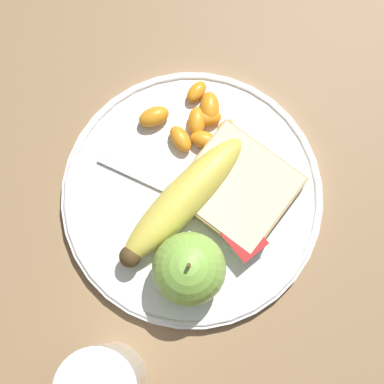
{
  "coord_description": "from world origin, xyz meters",
  "views": [
    {
      "loc": [
        -0.1,
        0.08,
        0.66
      ],
      "look_at": [
        0.0,
        0.0,
        0.03
      ],
      "focal_mm": 60.0,
      "sensor_mm": 36.0,
      "label": 1
    }
  ],
  "objects_px": {
    "bread_slice": "(238,188)",
    "fork": "(186,196)",
    "apple": "(189,269)",
    "juice_glass": "(104,383)",
    "banana": "(183,202)",
    "jam_packet": "(244,240)",
    "plate": "(192,197)"
  },
  "relations": [
    {
      "from": "plate",
      "to": "fork",
      "type": "height_order",
      "value": "fork"
    },
    {
      "from": "banana",
      "to": "jam_packet",
      "type": "xyz_separation_m",
      "value": [
        -0.07,
        -0.02,
        -0.01
      ]
    },
    {
      "from": "apple",
      "to": "banana",
      "type": "height_order",
      "value": "apple"
    },
    {
      "from": "banana",
      "to": "bread_slice",
      "type": "bearing_deg",
      "value": -113.31
    },
    {
      "from": "juice_glass",
      "to": "apple",
      "type": "bearing_deg",
      "value": -75.82
    },
    {
      "from": "bread_slice",
      "to": "fork",
      "type": "bearing_deg",
      "value": 57.96
    },
    {
      "from": "banana",
      "to": "jam_packet",
      "type": "distance_m",
      "value": 0.07
    },
    {
      "from": "juice_glass",
      "to": "banana",
      "type": "height_order",
      "value": "juice_glass"
    },
    {
      "from": "bread_slice",
      "to": "apple",
      "type": "bearing_deg",
      "value": 110.27
    },
    {
      "from": "apple",
      "to": "fork",
      "type": "xyz_separation_m",
      "value": [
        0.06,
        -0.05,
        -0.03
      ]
    },
    {
      "from": "fork",
      "to": "jam_packet",
      "type": "height_order",
      "value": "jam_packet"
    },
    {
      "from": "banana",
      "to": "bread_slice",
      "type": "xyz_separation_m",
      "value": [
        -0.02,
        -0.05,
        -0.01
      ]
    },
    {
      "from": "apple",
      "to": "jam_packet",
      "type": "bearing_deg",
      "value": -99.66
    },
    {
      "from": "jam_packet",
      "to": "fork",
      "type": "bearing_deg",
      "value": 12.35
    },
    {
      "from": "plate",
      "to": "juice_glass",
      "type": "distance_m",
      "value": 0.2
    },
    {
      "from": "plate",
      "to": "bread_slice",
      "type": "height_order",
      "value": "bread_slice"
    },
    {
      "from": "banana",
      "to": "jam_packet",
      "type": "relative_size",
      "value": 4.5
    },
    {
      "from": "apple",
      "to": "bread_slice",
      "type": "bearing_deg",
      "value": -69.73
    },
    {
      "from": "plate",
      "to": "bread_slice",
      "type": "relative_size",
      "value": 2.17
    },
    {
      "from": "juice_glass",
      "to": "apple",
      "type": "height_order",
      "value": "juice_glass"
    },
    {
      "from": "apple",
      "to": "banana",
      "type": "distance_m",
      "value": 0.07
    },
    {
      "from": "juice_glass",
      "to": "banana",
      "type": "distance_m",
      "value": 0.19
    },
    {
      "from": "plate",
      "to": "banana",
      "type": "bearing_deg",
      "value": 97.77
    },
    {
      "from": "banana",
      "to": "fork",
      "type": "relative_size",
      "value": 1.09
    },
    {
      "from": "juice_glass",
      "to": "fork",
      "type": "distance_m",
      "value": 0.2
    },
    {
      "from": "juice_glass",
      "to": "jam_packet",
      "type": "distance_m",
      "value": 0.19
    },
    {
      "from": "apple",
      "to": "banana",
      "type": "bearing_deg",
      "value": -33.61
    },
    {
      "from": "jam_packet",
      "to": "banana",
      "type": "bearing_deg",
      "value": 19.93
    },
    {
      "from": "plate",
      "to": "apple",
      "type": "height_order",
      "value": "apple"
    },
    {
      "from": "fork",
      "to": "apple",
      "type": "bearing_deg",
      "value": -62.48
    },
    {
      "from": "juice_glass",
      "to": "banana",
      "type": "xyz_separation_m",
      "value": [
        0.09,
        -0.16,
        -0.02
      ]
    },
    {
      "from": "fork",
      "to": "jam_packet",
      "type": "distance_m",
      "value": 0.07
    }
  ]
}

